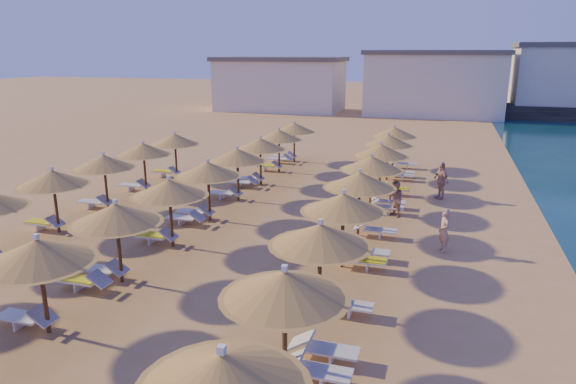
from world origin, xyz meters
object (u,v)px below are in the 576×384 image
(beachgoer_b, at_px, (396,199))
(beachgoer_c, at_px, (441,180))
(beachgoer_a, at_px, (444,231))
(parasol_row_west, at_px, (190,179))
(parasol_row_east, at_px, (352,192))

(beachgoer_b, relative_size, beachgoer_c, 0.86)
(beachgoer_b, bearing_deg, beachgoer_a, -13.71)
(parasol_row_west, bearing_deg, beachgoer_c, 40.49)
(parasol_row_west, xyz_separation_m, beachgoer_b, (7.72, 4.56, -1.45))
(beachgoer_b, distance_m, beachgoer_a, 4.26)
(parasol_row_west, relative_size, beachgoer_a, 19.70)
(beachgoer_c, bearing_deg, beachgoer_b, -61.76)
(parasol_row_east, bearing_deg, beachgoer_b, 75.47)
(beachgoer_a, bearing_deg, parasol_row_west, -108.83)
(beachgoer_b, bearing_deg, parasol_row_west, -102.87)
(beachgoer_c, bearing_deg, beachgoer_a, -32.63)
(parasol_row_west, relative_size, beachgoer_c, 17.09)
(parasol_row_east, bearing_deg, beachgoer_c, 69.63)
(parasol_row_west, distance_m, beachgoer_b, 9.08)
(parasol_row_east, distance_m, parasol_row_west, 6.54)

